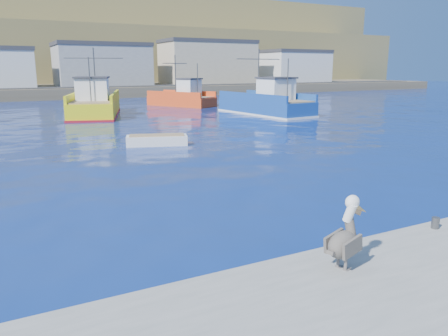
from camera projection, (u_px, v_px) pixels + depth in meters
name	position (u px, v px, depth m)	size (l,w,h in m)	color
ground	(267.00, 225.00, 13.13)	(260.00, 260.00, 0.00)	#07155B
dock_bollards	(368.00, 239.00, 10.32)	(36.20, 0.20, 0.30)	#4C4C4C
far_shore	(21.00, 49.00, 105.46)	(200.00, 81.00, 24.00)	brown
trawler_yellow_b	(95.00, 105.00, 42.74)	(7.45, 12.65, 6.60)	yellow
trawler_blue	(267.00, 104.00, 44.03)	(5.44, 11.72, 6.52)	navy
boat_orange	(183.00, 97.00, 53.31)	(6.85, 9.03, 6.11)	#E64418
skiff_mid	(157.00, 141.00, 26.51)	(3.84, 2.34, 0.79)	silver
pelican	(345.00, 238.00, 9.03)	(1.26, 0.68, 1.56)	#595451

